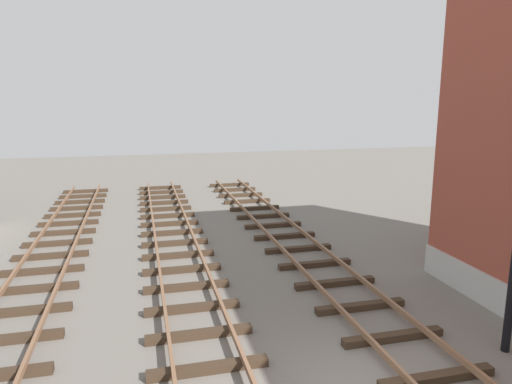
# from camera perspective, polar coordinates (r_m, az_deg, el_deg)

# --- Properties ---
(track_near_building) EXTENTS (2.50, 44.56, 0.32)m
(track_near_building) POSITION_cam_1_polar(r_m,az_deg,el_deg) (10.49, 21.31, -20.28)
(track_near_building) COLOR #38281C
(track_near_building) RESTS_ON ground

